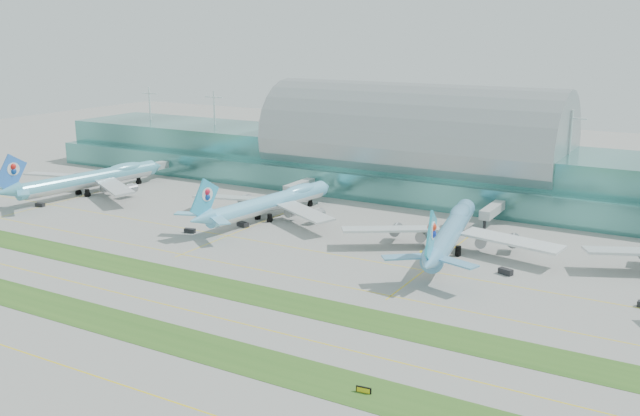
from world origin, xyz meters
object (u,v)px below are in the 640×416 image
Objects in this scene: airliner_a at (91,178)px; airliner_c at (451,230)px; terminal at (412,156)px; taxiway_sign_east at (364,390)px; airliner_b at (271,202)px.

airliner_c is (149.50, -0.45, -0.09)m from airliner_a.
terminal is 116.34× the size of taxiway_sign_east.
terminal is 127.91m from airliner_a.
airliner_a is at bearing 169.35° from airliner_c.
airliner_a is at bearing -147.89° from terminal.
terminal is 4.55× the size of airliner_a.
airliner_c is at bearing 93.27° from taxiway_sign_east.
airliner_a reaches higher than airliner_b.
terminal is 167.84m from taxiway_sign_east.
airliner_a reaches higher than airliner_c.
airliner_b is 124.60m from taxiway_sign_east.
airliner_c is 25.14× the size of taxiway_sign_east.
airliner_b is (-25.15, -63.81, -8.28)m from terminal.
airliner_a is 25.59× the size of taxiway_sign_east.
airliner_a reaches higher than taxiway_sign_east.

